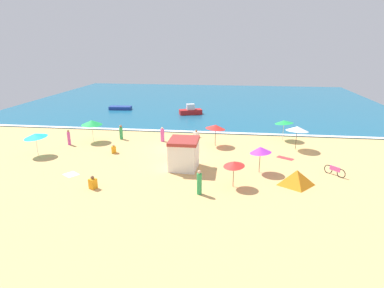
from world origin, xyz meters
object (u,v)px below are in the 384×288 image
beach_umbrella_3 (260,150)px  beach_umbrella_5 (216,127)px  beachgoer_6 (196,134)px  parked_bicycle (335,171)px  beach_umbrella_1 (92,123)px  beachgoer_3 (93,183)px  beachgoer_5 (114,149)px  beach_umbrella_2 (234,164)px  beachgoer_1 (199,183)px  beachgoer_4 (121,132)px  beach_umbrella_6 (35,135)px  beachgoer_2 (69,138)px  small_boat_1 (120,108)px  beach_umbrella_0 (297,129)px  beachgoer_0 (162,135)px  small_boat_0 (191,111)px  beach_umbrella_4 (284,122)px  beach_tent (297,178)px  lifeguard_cabana (184,154)px

beach_umbrella_3 → beach_umbrella_5: size_ratio=0.86×
beachgoer_6 → parked_bicycle: bearing=-38.0°
parked_bicycle → beach_umbrella_1: bearing=164.3°
beachgoer_3 → beachgoer_5: 7.81m
beach_umbrella_1 → beach_umbrella_2: bearing=-32.7°
beachgoer_1 → beachgoer_5: bearing=139.6°
beach_umbrella_5 → beachgoer_4: bearing=174.6°
beach_umbrella_6 → beachgoer_5: 7.06m
beachgoer_2 → beachgoer_5: size_ratio=1.85×
beachgoer_2 → small_boat_1: size_ratio=0.45×
beach_umbrella_5 → beachgoer_3: bearing=-125.4°
beach_umbrella_0 → beach_umbrella_5: 7.82m
beachgoer_0 → small_boat_0: small_boat_0 is taller
beach_umbrella_5 → beachgoer_1: size_ratio=1.49×
beachgoer_3 → parked_bicycle: bearing=14.9°
beach_umbrella_2 → parked_bicycle: bearing=21.6°
beach_umbrella_1 → beach_umbrella_4: beach_umbrella_1 is taller
beach_umbrella_1 → beach_tent: 21.15m
beachgoer_4 → small_boat_0: (5.73, 13.25, -0.15)m
lifeguard_cabana → beach_umbrella_1: 12.43m
beach_umbrella_4 → beachgoer_5: (-16.35, -6.52, -1.61)m
beach_umbrella_4 → beachgoer_6: bearing=-179.3°
beach_umbrella_6 → beachgoer_2: beach_umbrella_6 is taller
beach_umbrella_3 → beachgoer_6: size_ratio=2.79×
beach_umbrella_1 → beachgoer_3: bearing=-66.3°
beach_umbrella_1 → beachgoer_3: size_ratio=3.13×
beach_tent → beachgoer_0: (-12.02, 9.56, 0.12)m
beach_umbrella_6 → beachgoer_1: beach_umbrella_6 is taller
parked_bicycle → beachgoer_2: 24.93m
beach_umbrella_5 → small_boat_0: (-4.43, 14.22, -1.37)m
parked_bicycle → beach_umbrella_0: bearing=106.8°
beachgoer_4 → beach_umbrella_1: bearing=-156.7°
beach_tent → beachgoer_5: beach_tent is taller
beachgoer_3 → beachgoer_5: beachgoer_3 is taller
parked_bicycle → beach_umbrella_6: bearing=176.8°
beach_umbrella_5 → beachgoer_4: 10.29m
beach_umbrella_3 → beach_umbrella_5: 7.70m
beachgoer_4 → beach_umbrella_2: bearing=-41.3°
beach_umbrella_3 → small_boat_1: bearing=130.6°
beachgoer_0 → beachgoer_2: bearing=-165.1°
beach_umbrella_3 → beachgoer_6: bearing=123.2°
beach_umbrella_3 → beach_umbrella_4: bearing=72.1°
beach_umbrella_1 → parked_bicycle: 23.49m
beach_umbrella_6 → beach_umbrella_2: bearing=-14.2°
beachgoer_0 → beachgoer_3: bearing=-101.3°
lifeguard_cabana → beachgoer_6: lifeguard_cabana is taller
beachgoer_3 → small_boat_0: size_ratio=0.28×
beach_umbrella_0 → beach_umbrella_2: 11.12m
beach_umbrella_1 → beachgoer_3: 12.19m
beach_umbrella_0 → beach_umbrella_2: (-5.94, -9.40, -0.34)m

